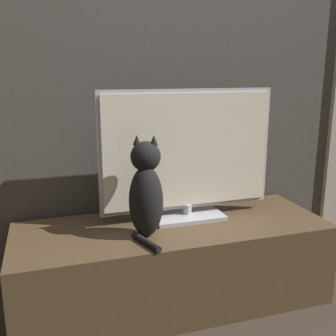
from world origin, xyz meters
TOP-DOWN VIEW (x-y plane):
  - wall_back at (0.00, 1.22)m, footprint 4.80×0.05m
  - tv_stand at (0.00, 0.91)m, footprint 1.49×0.54m
  - tv at (0.10, 0.99)m, footprint 0.87×0.21m
  - cat at (-0.15, 0.83)m, footprint 0.18×0.30m

SIDE VIEW (x-z plane):
  - tv_stand at x=0.00m, z-range 0.00..0.40m
  - cat at x=-0.15m, z-range 0.38..0.84m
  - tv at x=0.10m, z-range 0.40..1.04m
  - wall_back at x=0.00m, z-range 0.00..2.60m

